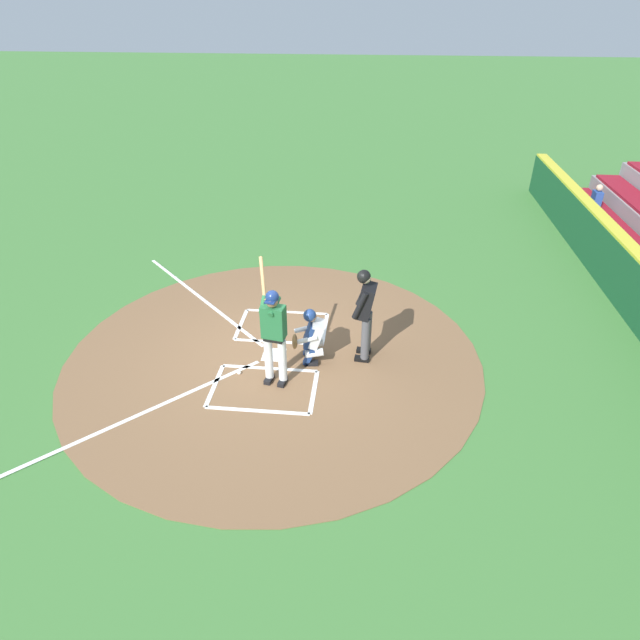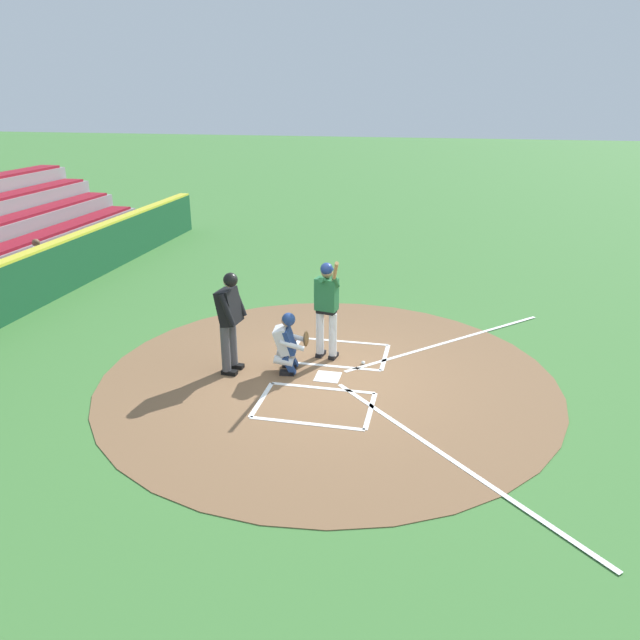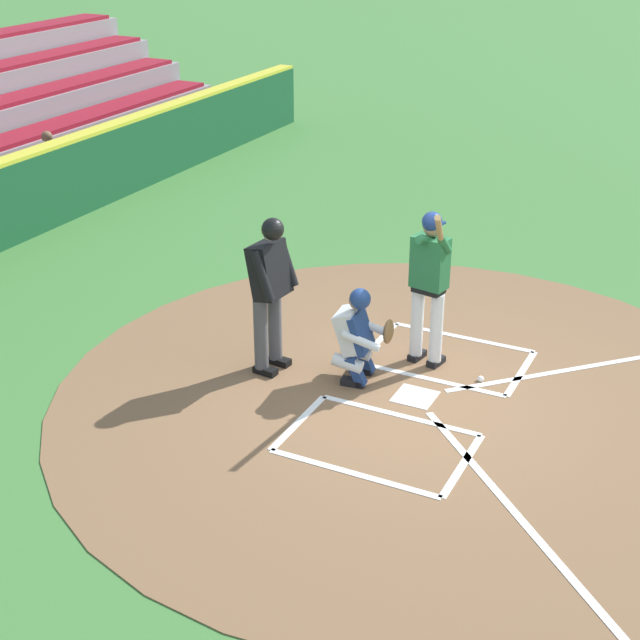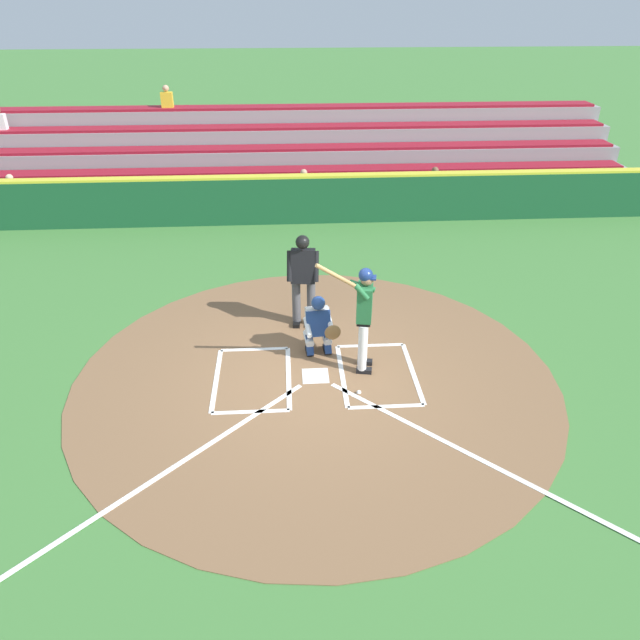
% 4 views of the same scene
% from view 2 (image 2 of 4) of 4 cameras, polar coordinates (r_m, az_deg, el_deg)
% --- Properties ---
extents(ground_plane, '(120.00, 120.00, 0.00)m').
position_cam_2_polar(ground_plane, '(10.76, 0.74, -5.44)').
color(ground_plane, '#427A38').
extents(dirt_circle, '(8.00, 8.00, 0.01)m').
position_cam_2_polar(dirt_circle, '(10.76, 0.74, -5.41)').
color(dirt_circle, brown).
rests_on(dirt_circle, ground).
extents(home_plate_and_chalk, '(7.93, 4.91, 0.01)m').
position_cam_2_polar(home_plate_and_chalk, '(10.63, 5.42, -5.79)').
color(home_plate_and_chalk, white).
rests_on(home_plate_and_chalk, dirt_circle).
extents(batter, '(1.02, 0.59, 2.13)m').
position_cam_2_polar(batter, '(11.09, 0.65, 1.54)').
color(batter, white).
rests_on(batter, ground).
extents(catcher, '(0.64, 0.62, 1.13)m').
position_cam_2_polar(catcher, '(10.76, -3.02, -2.01)').
color(catcher, black).
rests_on(catcher, ground).
extents(plate_umpire, '(0.61, 0.45, 1.86)m').
position_cam_2_polar(plate_umpire, '(10.67, -8.53, 0.39)').
color(plate_umpire, '#4C4C51').
rests_on(plate_umpire, ground).
extents(baseball, '(0.07, 0.07, 0.07)m').
position_cam_2_polar(baseball, '(11.26, 4.09, -4.04)').
color(baseball, white).
rests_on(baseball, ground).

